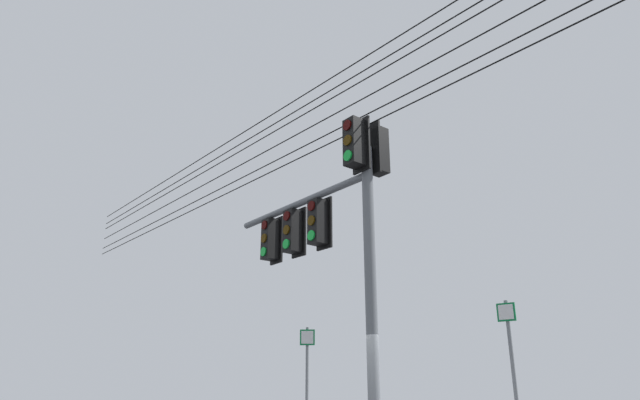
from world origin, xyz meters
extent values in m
cylinder|color=slate|center=(0.18, 0.50, 2.93)|extent=(0.20, 0.20, 5.86)
cylinder|color=slate|center=(-0.38, 2.51, 5.32)|extent=(1.27, 4.05, 0.14)
cube|color=black|center=(-0.10, 0.42, 5.87)|extent=(0.37, 0.37, 0.90)
cube|color=black|center=(0.06, 0.47, 5.87)|extent=(0.16, 0.43, 1.04)
cylinder|color=#360503|center=(-0.26, 0.37, 6.17)|extent=(0.08, 0.20, 0.20)
cylinder|color=#3C2703|center=(-0.26, 0.37, 5.87)|extent=(0.08, 0.20, 0.20)
cylinder|color=green|center=(-0.26, 0.37, 5.57)|extent=(0.08, 0.20, 0.20)
cube|color=black|center=(0.47, 0.58, 5.87)|extent=(0.37, 0.37, 0.90)
cube|color=black|center=(0.31, 0.54, 5.87)|extent=(0.16, 0.43, 1.04)
cylinder|color=#360503|center=(0.63, 0.63, 6.17)|extent=(0.08, 0.20, 0.20)
cylinder|color=#3C2703|center=(0.63, 0.63, 5.87)|extent=(0.08, 0.20, 0.20)
cylinder|color=green|center=(0.63, 0.63, 5.57)|extent=(0.08, 0.20, 0.20)
cube|color=black|center=(-0.21, 1.89, 4.77)|extent=(0.37, 0.37, 0.90)
cube|color=black|center=(-0.05, 1.94, 4.77)|extent=(0.17, 0.43, 1.04)
cylinder|color=#360503|center=(-0.37, 1.84, 5.07)|extent=(0.09, 0.20, 0.20)
cylinder|color=#3C2703|center=(-0.37, 1.84, 4.77)|extent=(0.09, 0.20, 0.20)
cylinder|color=green|center=(-0.37, 1.84, 4.47)|extent=(0.09, 0.20, 0.20)
cube|color=black|center=(-0.44, 2.70, 4.77)|extent=(0.38, 0.38, 0.90)
cube|color=black|center=(-0.28, 2.75, 4.77)|extent=(0.17, 0.43, 1.04)
cylinder|color=#360503|center=(-0.60, 2.65, 5.07)|extent=(0.09, 0.20, 0.20)
cylinder|color=#3C2703|center=(-0.60, 2.65, 4.77)|extent=(0.09, 0.20, 0.20)
cylinder|color=green|center=(-0.60, 2.65, 4.47)|extent=(0.09, 0.20, 0.20)
cube|color=black|center=(-0.67, 3.51, 4.77)|extent=(0.37, 0.37, 0.90)
cube|color=black|center=(-0.50, 3.55, 4.77)|extent=(0.15, 0.44, 1.04)
cylinder|color=#360503|center=(-0.83, 3.47, 5.07)|extent=(0.08, 0.20, 0.20)
cylinder|color=#3C2703|center=(-0.83, 3.47, 4.77)|extent=(0.08, 0.20, 0.20)
cylinder|color=green|center=(-0.83, 3.47, 4.47)|extent=(0.08, 0.20, 0.20)
cylinder|color=slate|center=(0.30, 3.70, 1.47)|extent=(0.07, 0.07, 2.93)
cube|color=#0C7238|center=(0.29, 3.66, 2.72)|extent=(0.30, 0.16, 0.33)
cube|color=white|center=(0.28, 3.65, 2.72)|extent=(0.24, 0.12, 0.27)
cylinder|color=slate|center=(2.78, 0.23, 1.59)|extent=(0.07, 0.07, 3.17)
cube|color=#0C7238|center=(2.75, 0.21, 2.96)|extent=(0.20, 0.29, 0.32)
cube|color=white|center=(2.74, 0.20, 2.96)|extent=(0.15, 0.23, 0.26)
cylinder|color=black|center=(-0.16, 1.63, 6.31)|extent=(7.61, 24.77, 0.30)
cylinder|color=black|center=(-0.16, 1.63, 6.54)|extent=(7.61, 24.77, 0.30)
cylinder|color=black|center=(-0.16, 1.63, 6.91)|extent=(7.61, 24.77, 0.30)
cylinder|color=black|center=(-0.16, 1.63, 7.30)|extent=(7.61, 24.77, 0.30)
cylinder|color=black|center=(-0.16, 1.63, 7.50)|extent=(7.61, 24.77, 0.30)
cylinder|color=black|center=(-0.16, 1.63, 7.79)|extent=(7.61, 24.77, 0.30)
camera|label=1|loc=(-4.14, -7.60, 1.66)|focal=30.64mm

